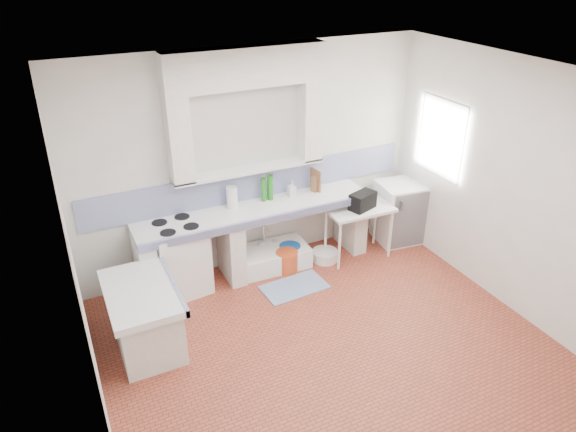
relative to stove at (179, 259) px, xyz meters
name	(u,v)px	position (x,y,z in m)	size (l,w,h in m)	color
floor	(329,348)	(1.11, -1.72, -0.43)	(4.50, 4.50, 0.00)	#983E2A
ceiling	(342,81)	(1.11, -1.72, 2.37)	(4.50, 4.50, 0.00)	white
wall_back	(253,161)	(1.11, 0.28, 0.97)	(4.50, 4.50, 0.00)	silver
wall_front	(497,374)	(1.11, -3.72, 0.97)	(4.50, 4.50, 0.00)	silver
wall_left	(81,296)	(-1.14, -1.72, 0.97)	(4.50, 4.50, 0.00)	silver
wall_right	(512,188)	(3.36, -1.72, 0.97)	(4.50, 4.50, 0.00)	silver
alcove_mass	(245,67)	(1.01, 0.16, 2.14)	(1.90, 0.25, 0.45)	silver
window_frame	(452,136)	(3.53, -0.52, 1.17)	(0.35, 0.86, 1.06)	#391E12
lace_valance	(447,109)	(3.39, -0.52, 1.55)	(0.01, 0.84, 0.24)	white
counter_slab	(256,211)	(1.01, -0.02, 0.43)	(3.00, 0.60, 0.08)	white
counter_lip	(265,221)	(1.01, -0.30, 0.43)	(3.00, 0.04, 0.10)	navy
counter_pier_left	(147,269)	(-0.39, -0.02, -0.02)	(0.20, 0.55, 0.82)	silver
counter_pier_mid	(231,249)	(0.66, -0.02, -0.02)	(0.20, 0.55, 0.82)	silver
counter_pier_right	(351,220)	(2.41, -0.02, -0.02)	(0.20, 0.55, 0.82)	silver
peninsula_top	(141,293)	(-0.59, -0.82, 0.23)	(0.70, 1.10, 0.08)	white
peninsula_base	(145,320)	(-0.59, -0.82, -0.12)	(0.60, 1.00, 0.62)	silver
peninsula_lip	(173,284)	(-0.26, -0.82, 0.23)	(0.04, 1.10, 0.10)	navy
backsplash	(254,183)	(1.11, 0.27, 0.67)	(4.27, 0.03, 0.40)	navy
stove	(179,259)	(0.00, 0.00, 0.00)	(0.61, 0.59, 0.87)	white
sink	(270,258)	(1.19, -0.01, -0.31)	(0.99, 0.53, 0.24)	white
side_table	(358,232)	(2.36, -0.28, -0.07)	(0.87, 0.49, 0.04)	white
fridge	(398,212)	(3.10, -0.14, 0.00)	(0.56, 0.56, 0.86)	white
bucket_red	(264,265)	(1.04, -0.12, -0.31)	(0.27, 0.27, 0.25)	#AA020E
bucket_orange	(287,261)	(1.34, -0.19, -0.30)	(0.29, 0.29, 0.27)	#C9461C
bucket_blue	(290,254)	(1.45, -0.06, -0.30)	(0.29, 0.29, 0.27)	#0E4FA9
basin_white	(325,255)	(1.91, -0.19, -0.37)	(0.34, 0.34, 0.13)	white
water_bottle_a	(261,252)	(1.12, 0.13, -0.28)	(0.08, 0.08, 0.31)	silver
water_bottle_b	(275,250)	(1.32, 0.13, -0.29)	(0.07, 0.07, 0.28)	silver
black_bag	(363,201)	(2.38, -0.31, 0.41)	(0.35, 0.20, 0.22)	black
green_bottle_a	(264,190)	(1.18, 0.13, 0.62)	(0.07, 0.07, 0.30)	#1F711A
green_bottle_b	(270,187)	(1.27, 0.13, 0.63)	(0.07, 0.07, 0.34)	#1F711A
knife_block	(316,184)	(1.91, 0.11, 0.57)	(0.10, 0.08, 0.21)	brown
cutting_board	(315,180)	(1.92, 0.13, 0.61)	(0.02, 0.21, 0.29)	brown
paper_towel	(232,197)	(0.76, 0.13, 0.60)	(0.14, 0.14, 0.27)	white
soap_bottle	(292,189)	(1.56, 0.11, 0.57)	(0.09, 0.10, 0.21)	white
rug	(294,287)	(1.26, -0.58, -0.43)	(0.79, 0.45, 0.01)	#2E508F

